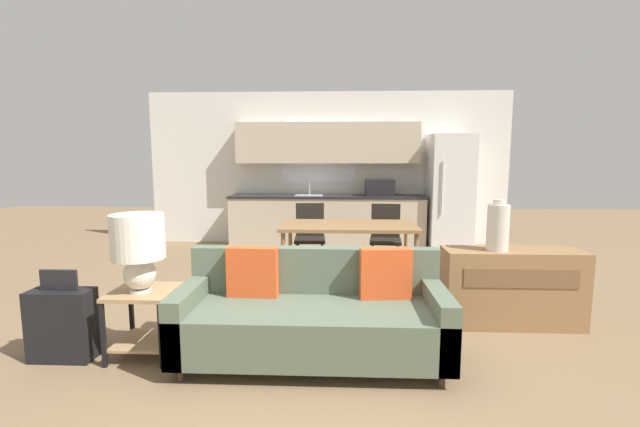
{
  "coord_description": "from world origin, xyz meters",
  "views": [
    {
      "loc": [
        0.21,
        -3.09,
        1.56
      ],
      "look_at": [
        0.0,
        1.5,
        0.95
      ],
      "focal_mm": 24.0,
      "sensor_mm": 36.0,
      "label": 1
    }
  ],
  "objects_px": {
    "credenza": "(512,288)",
    "suitcase": "(62,324)",
    "dining_table": "(349,229)",
    "dining_chair_far_left": "(310,234)",
    "side_table": "(145,311)",
    "couch": "(313,315)",
    "dining_chair_far_right": "(385,235)",
    "table_lamp": "(138,245)",
    "refrigerator": "(449,192)",
    "vase": "(498,227)"
  },
  "relations": [
    {
      "from": "couch",
      "to": "dining_chair_far_left",
      "type": "relative_size",
      "value": 2.21
    },
    {
      "from": "couch",
      "to": "dining_chair_far_right",
      "type": "distance_m",
      "value": 2.8
    },
    {
      "from": "refrigerator",
      "to": "couch",
      "type": "bearing_deg",
      "value": -116.51
    },
    {
      "from": "dining_chair_far_left",
      "to": "couch",
      "type": "bearing_deg",
      "value": -88.61
    },
    {
      "from": "couch",
      "to": "refrigerator",
      "type": "bearing_deg",
      "value": 63.49
    },
    {
      "from": "table_lamp",
      "to": "refrigerator",
      "type": "bearing_deg",
      "value": 51.04
    },
    {
      "from": "dining_table",
      "to": "dining_chair_far_left",
      "type": "xyz_separation_m",
      "value": [
        -0.52,
        0.77,
        -0.19
      ]
    },
    {
      "from": "dining_table",
      "to": "dining_chair_far_left",
      "type": "relative_size",
      "value": 1.78
    },
    {
      "from": "couch",
      "to": "vase",
      "type": "distance_m",
      "value": 1.87
    },
    {
      "from": "side_table",
      "to": "dining_chair_far_left",
      "type": "xyz_separation_m",
      "value": [
        1.12,
        2.72,
        0.14
      ]
    },
    {
      "from": "dining_chair_far_left",
      "to": "suitcase",
      "type": "distance_m",
      "value": 3.31
    },
    {
      "from": "dining_table",
      "to": "credenza",
      "type": "distance_m",
      "value": 1.93
    },
    {
      "from": "vase",
      "to": "dining_chair_far_left",
      "type": "bearing_deg",
      "value": 132.6
    },
    {
      "from": "table_lamp",
      "to": "vase",
      "type": "relative_size",
      "value": 1.29
    },
    {
      "from": "credenza",
      "to": "suitcase",
      "type": "bearing_deg",
      "value": -167.17
    },
    {
      "from": "dining_table",
      "to": "side_table",
      "type": "height_order",
      "value": "dining_table"
    },
    {
      "from": "dining_chair_far_left",
      "to": "dining_chair_far_right",
      "type": "height_order",
      "value": "same"
    },
    {
      "from": "dining_chair_far_left",
      "to": "suitcase",
      "type": "xyz_separation_m",
      "value": [
        -1.72,
        -2.82,
        -0.21
      ]
    },
    {
      "from": "dining_table",
      "to": "side_table",
      "type": "xyz_separation_m",
      "value": [
        -1.64,
        -1.94,
        -0.33
      ]
    },
    {
      "from": "couch",
      "to": "table_lamp",
      "type": "height_order",
      "value": "table_lamp"
    },
    {
      "from": "credenza",
      "to": "side_table",
      "type": "bearing_deg",
      "value": -166.48
    },
    {
      "from": "dining_table",
      "to": "side_table",
      "type": "distance_m",
      "value": 2.57
    },
    {
      "from": "dining_table",
      "to": "suitcase",
      "type": "bearing_deg",
      "value": -137.7
    },
    {
      "from": "side_table",
      "to": "suitcase",
      "type": "distance_m",
      "value": 0.62
    },
    {
      "from": "refrigerator",
      "to": "vase",
      "type": "height_order",
      "value": "refrigerator"
    },
    {
      "from": "table_lamp",
      "to": "suitcase",
      "type": "xyz_separation_m",
      "value": [
        -0.6,
        -0.06,
        -0.62
      ]
    },
    {
      "from": "credenza",
      "to": "suitcase",
      "type": "height_order",
      "value": "credenza"
    },
    {
      "from": "couch",
      "to": "table_lamp",
      "type": "xyz_separation_m",
      "value": [
        -1.33,
        -0.05,
        0.56
      ]
    },
    {
      "from": "couch",
      "to": "dining_chair_far_right",
      "type": "bearing_deg",
      "value": 72.49
    },
    {
      "from": "couch",
      "to": "suitcase",
      "type": "bearing_deg",
      "value": -176.63
    },
    {
      "from": "side_table",
      "to": "table_lamp",
      "type": "distance_m",
      "value": 0.54
    },
    {
      "from": "side_table",
      "to": "vase",
      "type": "height_order",
      "value": "vase"
    },
    {
      "from": "table_lamp",
      "to": "dining_chair_far_right",
      "type": "distance_m",
      "value": 3.5
    },
    {
      "from": "couch",
      "to": "side_table",
      "type": "distance_m",
      "value": 1.33
    },
    {
      "from": "side_table",
      "to": "dining_chair_far_right",
      "type": "height_order",
      "value": "dining_chair_far_right"
    },
    {
      "from": "side_table",
      "to": "refrigerator",
      "type": "bearing_deg",
      "value": 50.8
    },
    {
      "from": "dining_table",
      "to": "refrigerator",
      "type": "bearing_deg",
      "value": 51.64
    },
    {
      "from": "dining_chair_far_right",
      "to": "dining_chair_far_left",
      "type": "bearing_deg",
      "value": -176.58
    },
    {
      "from": "couch",
      "to": "side_table",
      "type": "relative_size",
      "value": 3.79
    },
    {
      "from": "vase",
      "to": "table_lamp",
      "type": "bearing_deg",
      "value": -165.71
    },
    {
      "from": "refrigerator",
      "to": "credenza",
      "type": "distance_m",
      "value": 3.47
    },
    {
      "from": "credenza",
      "to": "couch",
      "type": "bearing_deg",
      "value": -157.78
    },
    {
      "from": "table_lamp",
      "to": "vase",
      "type": "xyz_separation_m",
      "value": [
        2.96,
        0.75,
        0.03
      ]
    },
    {
      "from": "refrigerator",
      "to": "dining_chair_far_right",
      "type": "relative_size",
      "value": 2.12
    },
    {
      "from": "dining_table",
      "to": "dining_chair_far_left",
      "type": "height_order",
      "value": "dining_chair_far_left"
    },
    {
      "from": "couch",
      "to": "vase",
      "type": "xyz_separation_m",
      "value": [
        1.63,
        0.7,
        0.59
      ]
    },
    {
      "from": "refrigerator",
      "to": "dining_table",
      "type": "xyz_separation_m",
      "value": [
        -1.75,
        -2.21,
        -0.28
      ]
    },
    {
      "from": "refrigerator",
      "to": "vase",
      "type": "distance_m",
      "value": 3.47
    },
    {
      "from": "vase",
      "to": "dining_chair_far_right",
      "type": "distance_m",
      "value": 2.16
    },
    {
      "from": "couch",
      "to": "dining_chair_far_left",
      "type": "xyz_separation_m",
      "value": [
        -0.21,
        2.7,
        0.15
      ]
    }
  ]
}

